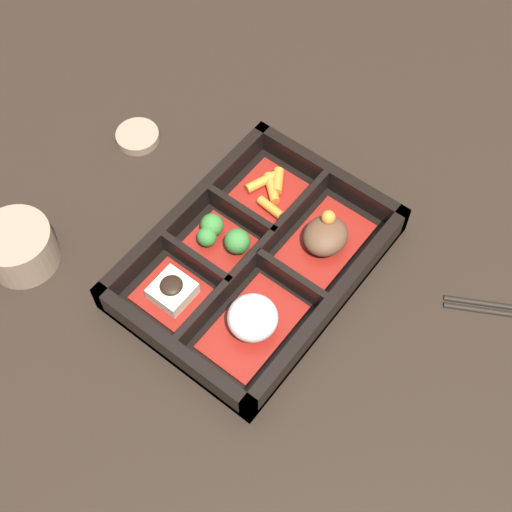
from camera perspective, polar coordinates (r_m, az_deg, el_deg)
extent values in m
plane|color=black|center=(0.83, 0.00, -0.88)|extent=(3.00, 3.00, 0.00)
cube|color=black|center=(0.83, 0.00, -0.71)|extent=(0.30, 0.22, 0.01)
cube|color=black|center=(0.85, -5.49, 3.51)|extent=(0.30, 0.01, 0.04)
cube|color=black|center=(0.79, 5.94, -4.12)|extent=(0.30, 0.01, 0.04)
cube|color=black|center=(0.88, 5.82, 6.25)|extent=(0.01, 0.22, 0.04)
cube|color=black|center=(0.77, -6.72, -7.54)|extent=(0.01, 0.22, 0.04)
cube|color=black|center=(0.81, 0.16, -0.27)|extent=(0.28, 0.01, 0.04)
cube|color=black|center=(0.84, -1.07, 3.10)|extent=(0.01, 0.10, 0.04)
cube|color=black|center=(0.81, -4.69, -0.73)|extent=(0.01, 0.10, 0.04)
cube|color=black|center=(0.80, 2.80, -2.03)|extent=(0.01, 0.09, 0.04)
cube|color=maroon|center=(0.84, 5.48, 0.97)|extent=(0.12, 0.07, 0.01)
ellipsoid|color=brown|center=(0.82, 5.58, 1.62)|extent=(0.06, 0.05, 0.03)
sphere|color=orange|center=(0.81, 5.81, 3.10)|extent=(0.02, 0.02, 0.02)
cube|color=maroon|center=(0.78, -0.26, -5.73)|extent=(0.12, 0.07, 0.01)
ellipsoid|color=silver|center=(0.76, -0.26, -4.97)|extent=(0.05, 0.05, 0.04)
cube|color=maroon|center=(0.87, 1.07, 4.96)|extent=(0.08, 0.08, 0.01)
cylinder|color=orange|center=(0.87, 1.74, 6.01)|extent=(0.04, 0.03, 0.01)
cylinder|color=orange|center=(0.85, 1.16, 3.90)|extent=(0.01, 0.04, 0.01)
cylinder|color=orange|center=(0.87, 0.40, 5.92)|extent=(0.04, 0.03, 0.01)
cylinder|color=orange|center=(0.87, 1.26, 5.46)|extent=(0.04, 0.04, 0.01)
cube|color=maroon|center=(0.83, -2.77, 0.89)|extent=(0.06, 0.08, 0.01)
sphere|color=#387A33|center=(0.83, -3.38, 2.66)|extent=(0.03, 0.03, 0.03)
sphere|color=#387A33|center=(0.81, -1.39, 0.87)|extent=(0.02, 0.02, 0.02)
sphere|color=#387A33|center=(0.81, -1.45, 1.24)|extent=(0.03, 0.03, 0.03)
sphere|color=#387A33|center=(0.82, -3.96, 1.54)|extent=(0.02, 0.02, 0.02)
sphere|color=#387A33|center=(0.83, -3.58, 2.47)|extent=(0.03, 0.03, 0.03)
cube|color=maroon|center=(0.80, -6.61, -3.19)|extent=(0.07, 0.08, 0.01)
cube|color=beige|center=(0.79, -6.70, -2.80)|extent=(0.04, 0.04, 0.02)
ellipsoid|color=black|center=(0.78, -6.79, -2.34)|extent=(0.03, 0.03, 0.01)
cylinder|color=gray|center=(0.86, -18.42, 0.68)|extent=(0.08, 0.08, 0.05)
cylinder|color=#597A38|center=(0.84, -18.83, 1.47)|extent=(0.07, 0.07, 0.01)
cylinder|color=gray|center=(0.95, -9.45, 9.40)|extent=(0.06, 0.06, 0.01)
cylinder|color=black|center=(0.95, -9.48, 9.56)|extent=(0.04, 0.04, 0.00)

